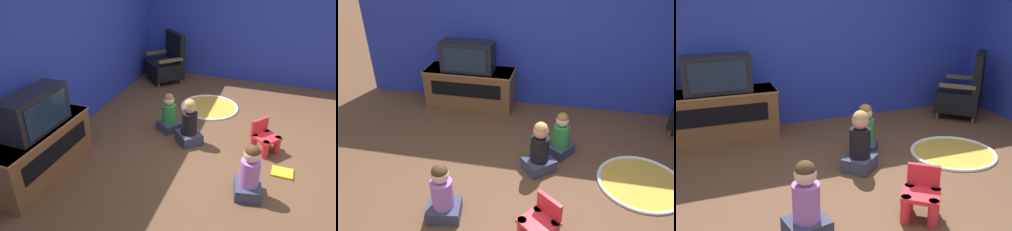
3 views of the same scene
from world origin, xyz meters
The scene contains 9 objects.
ground_plane centered at (0.00, 0.00, 0.00)m, with size 30.00×30.00×0.00m, color brown.
wall_back centered at (-0.16, 2.46, 1.28)m, with size 5.68×0.12×2.56m.
tv_cabinet centered at (-1.21, 2.14, 0.31)m, with size 1.33×0.49×0.59m.
television centered at (-1.21, 2.10, 0.81)m, with size 0.76×0.32×0.44m.
yellow_kid_chair centered at (0.13, -0.19, 0.17)m, with size 0.40×0.40×0.41m.
play_mat centered at (1.13, 0.76, 0.01)m, with size 0.94×0.94×0.04m.
child_watching_left centered at (0.22, 1.14, 0.24)m, with size 0.37×0.38×0.56m.
child_watching_center centered at (-0.79, -0.11, 0.26)m, with size 0.35×0.32×0.61m.
child_watching_right centered at (0.01, 0.78, 0.27)m, with size 0.42×0.42×0.62m.
Camera 2 is at (0.25, -2.20, 2.39)m, focal length 35.00 mm.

